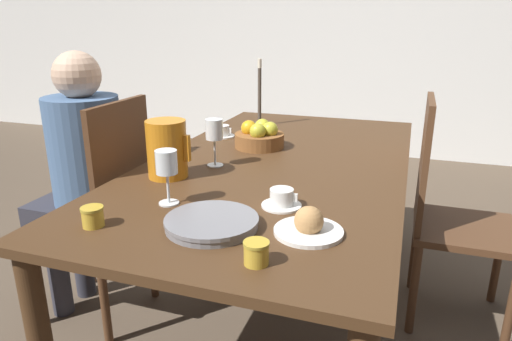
# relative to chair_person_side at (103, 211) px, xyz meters

# --- Properties ---
(ground_plane) EXTENTS (20.00, 20.00, 0.00)m
(ground_plane) POSITION_rel_chair_person_side_xyz_m (0.70, 0.27, -0.51)
(ground_plane) COLOR brown
(wall_back) EXTENTS (10.00, 0.06, 2.60)m
(wall_back) POSITION_rel_chair_person_side_xyz_m (0.70, 3.12, 0.79)
(wall_back) COLOR white
(wall_back) RESTS_ON ground_plane
(dining_table) EXTENTS (1.04, 1.95, 0.72)m
(dining_table) POSITION_rel_chair_person_side_xyz_m (0.70, 0.27, 0.13)
(dining_table) COLOR #472D19
(dining_table) RESTS_ON ground_plane
(chair_person_side) EXTENTS (0.42, 0.42, 0.99)m
(chair_person_side) POSITION_rel_chair_person_side_xyz_m (0.00, 0.00, 0.00)
(chair_person_side) COLOR #51331E
(chair_person_side) RESTS_ON ground_plane
(chair_opposite) EXTENTS (0.42, 0.42, 0.99)m
(chair_opposite) POSITION_rel_chair_person_side_xyz_m (1.40, 0.49, 0.00)
(chair_opposite) COLOR #51331E
(chair_opposite) RESTS_ON ground_plane
(person_seated) EXTENTS (0.39, 0.41, 1.18)m
(person_seated) POSITION_rel_chair_person_side_xyz_m (-0.10, 0.01, 0.19)
(person_seated) COLOR #33333D
(person_seated) RESTS_ON ground_plane
(red_pitcher) EXTENTS (0.17, 0.15, 0.22)m
(red_pitcher) POSITION_rel_chair_person_side_xyz_m (0.36, -0.05, 0.32)
(red_pitcher) COLOR orange
(red_pitcher) RESTS_ON dining_table
(wine_glass_water) EXTENTS (0.07, 0.07, 0.19)m
(wine_glass_water) POSITION_rel_chair_person_side_xyz_m (0.47, 0.13, 0.36)
(wine_glass_water) COLOR white
(wine_glass_water) RESTS_ON dining_table
(wine_glass_juice) EXTENTS (0.07, 0.07, 0.18)m
(wine_glass_juice) POSITION_rel_chair_person_side_xyz_m (0.49, -0.29, 0.34)
(wine_glass_juice) COLOR white
(wine_glass_juice) RESTS_ON dining_table
(teacup_near_person) EXTENTS (0.13, 0.13, 0.06)m
(teacup_near_person) POSITION_rel_chair_person_side_xyz_m (0.85, -0.20, 0.24)
(teacup_near_person) COLOR white
(teacup_near_person) RESTS_ON dining_table
(teacup_across) EXTENTS (0.13, 0.13, 0.06)m
(teacup_across) POSITION_rel_chair_person_side_xyz_m (0.31, 0.59, 0.24)
(teacup_across) COLOR white
(teacup_across) RESTS_ON dining_table
(serving_tray) EXTENTS (0.27, 0.27, 0.03)m
(serving_tray) POSITION_rel_chair_person_side_xyz_m (0.69, -0.41, 0.23)
(serving_tray) COLOR gray
(serving_tray) RESTS_ON dining_table
(bread_plate) EXTENTS (0.19, 0.19, 0.08)m
(bread_plate) POSITION_rel_chair_person_side_xyz_m (0.97, -0.36, 0.24)
(bread_plate) COLOR white
(bread_plate) RESTS_ON dining_table
(jam_jar_amber) EXTENTS (0.06, 0.06, 0.06)m
(jam_jar_amber) POSITION_rel_chair_person_side_xyz_m (0.37, -0.51, 0.25)
(jam_jar_amber) COLOR gold
(jam_jar_amber) RESTS_ON dining_table
(jam_jar_red) EXTENTS (0.06, 0.06, 0.06)m
(jam_jar_red) POSITION_rel_chair_person_side_xyz_m (0.89, -0.56, 0.25)
(jam_jar_red) COLOR gold
(jam_jar_red) RESTS_ON dining_table
(fruit_bowl) EXTENTS (0.23, 0.23, 0.12)m
(fruit_bowl) POSITION_rel_chair_person_side_xyz_m (0.55, 0.46, 0.26)
(fruit_bowl) COLOR brown
(fruit_bowl) RESTS_ON dining_table
(candlestick_tall) EXTENTS (0.06, 0.06, 0.37)m
(candlestick_tall) POSITION_rel_chair_person_side_xyz_m (0.40, 0.91, 0.36)
(candlestick_tall) COLOR #4C4238
(candlestick_tall) RESTS_ON dining_table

